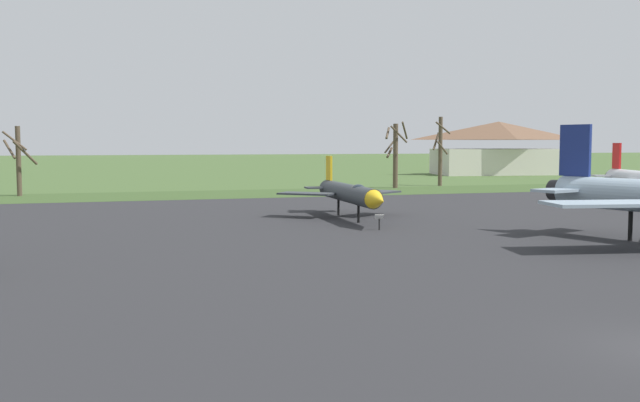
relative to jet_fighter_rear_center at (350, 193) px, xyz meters
The scene contains 8 objects.
asphalt_apron 12.35m from the jet_fighter_rear_center, 102.44° to the right, with size 89.85×63.74×0.05m, color #28282B.
grass_verge_strip 26.13m from the jet_fighter_rear_center, 95.79° to the left, with size 149.85×12.00×0.06m, color #385025.
jet_fighter_rear_center is the anchor object (origin of this frame).
info_placard_rear_center 6.22m from the jet_fighter_rear_center, 92.97° to the right, with size 0.57×0.38×0.98m.
bare_tree_center 37.40m from the jet_fighter_rear_center, 128.49° to the left, with size 3.16×2.13×6.76m.
bare_tree_right_of_center 34.21m from the jet_fighter_rear_center, 61.85° to the left, with size 2.97×2.95×7.52m.
bare_tree_far_right 40.66m from the jet_fighter_rear_center, 54.98° to the left, with size 1.89×2.08×8.25m.
visitor_building 74.91m from the jet_fighter_rear_center, 51.63° to the left, with size 22.30×13.07×8.60m.
Camera 1 is at (-13.40, -14.16, 5.16)m, focal length 40.50 mm.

